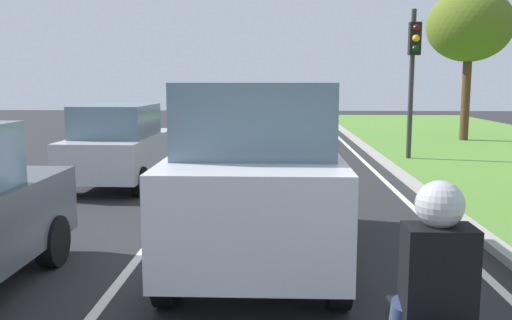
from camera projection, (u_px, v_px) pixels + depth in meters
The scene contains 9 objects.
ground_plane at pixel (227, 185), 12.23m from camera, with size 60.00×60.00×0.00m, color #262628.
lane_line_center at pixel (196, 184), 12.25m from camera, with size 0.12×32.00×0.01m, color silver.
lane_line_right_edge at pixel (390, 186), 12.09m from camera, with size 0.12×32.00×0.01m, color silver.
curb_right at pixel (413, 183), 12.06m from camera, with size 0.24×48.00×0.12m, color #9E9B93.
car_suv_ahead at pixel (257, 171), 6.98m from camera, with size 1.97×4.50×2.28m.
car_hatchback_far at pixel (120, 145), 12.11m from camera, with size 1.81×3.74×1.78m.
rider_person at pixel (436, 273), 3.20m from camera, with size 0.50×0.40×1.16m.
traffic_light_near_right at pixel (413, 61), 15.45m from camera, with size 0.32×0.50×4.28m.
tree_roadside_far at pixel (470, 26), 20.21m from camera, with size 3.12×3.12×5.63m.
Camera 1 is at (1.11, 2.01, 2.31)m, focal length 38.59 mm.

